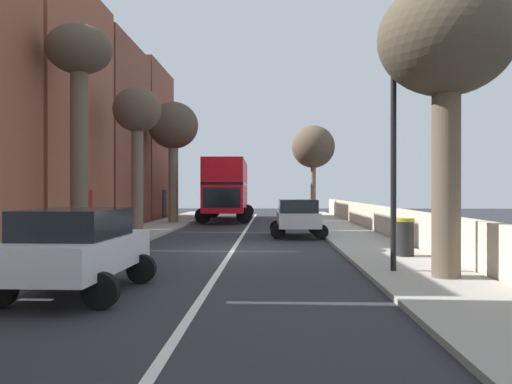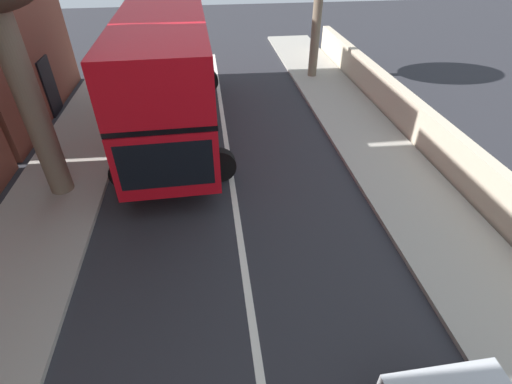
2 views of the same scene
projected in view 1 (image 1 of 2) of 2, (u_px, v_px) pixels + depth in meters
The scene contains 15 objects.
ground_plane at pixel (232, 250), 17.96m from camera, with size 84.00×84.00×0.00m, color #28282D.
road_centre_line at pixel (232, 250), 17.96m from camera, with size 0.16×54.00×0.01m, color silver.
sidewalk_left at pixel (91, 248), 18.10m from camera, with size 2.60×60.00×0.12m, color #9E998E.
sidewalk_right at pixel (376, 249), 17.81m from camera, with size 2.60×60.00×0.12m, color #9E998E.
boundary_wall_right at pixel (422, 232), 17.76m from camera, with size 0.36×54.00×1.33m, color beige.
double_decker_bus at pixel (227, 186), 35.83m from camera, with size 3.71×10.36×4.06m.
parked_car_white_left_0 at pixel (77, 246), 10.34m from camera, with size 2.55×4.14×1.70m.
parked_car_silver_right_2 at pixel (297, 216), 23.32m from camera, with size 2.49×4.26×1.66m.
street_tree_left_0 at pixel (137, 118), 23.15m from camera, with size 2.14×2.14×6.53m.
street_tree_left_2 at pixel (173, 129), 32.40m from camera, with size 3.08×3.08×7.44m.
street_tree_right_3 at pixel (313, 147), 40.33m from camera, with size 3.31×3.31×6.97m.
street_tree_left_4 at pixel (79, 72), 17.65m from camera, with size 2.21×2.21×7.54m.
street_tree_right_5 at pixel (446, 47), 11.70m from camera, with size 3.04×3.04×6.66m.
lamppost_right at pixel (394, 119), 12.67m from camera, with size 0.32×0.32×6.31m.
litter_bin_right at pixel (405, 237), 15.49m from camera, with size 0.55×0.55×1.12m.
Camera 1 is at (1.34, -17.92, 2.07)m, focal length 36.72 mm.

